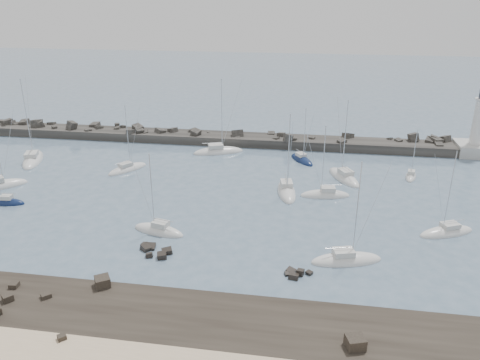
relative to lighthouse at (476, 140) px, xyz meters
name	(u,v)px	position (x,y,z in m)	size (l,w,h in m)	color
ground	(202,223)	(-47.00, -38.00, -3.09)	(400.00, 400.00, 0.00)	slate
rock_shelf	(148,325)	(-47.18, -59.99, -3.08)	(140.00, 12.18, 1.86)	black
rock_cluster_near	(155,251)	(-51.08, -46.43, -2.98)	(4.58, 3.60, 1.63)	black
rock_cluster_far	(294,275)	(-33.40, -49.02, -3.02)	(3.41, 2.58, 1.25)	black
breakwater	(206,140)	(-54.93, 0.03, -2.78)	(115.00, 7.14, 5.19)	#2B2926
lighthouse	(476,140)	(0.00, 0.00, 0.00)	(7.00, 7.00, 14.60)	#A7A7A2
sailboat_0	(0,187)	(-83.40, -30.52, -2.94)	(8.35, 8.01, 14.13)	silver
sailboat_1	(33,160)	(-85.34, -17.39, -2.94)	(6.90, 11.22, 16.86)	silver
sailboat_2	(6,203)	(-78.43, -36.22, -2.95)	(6.09, 2.34, 9.68)	#101F45
sailboat_3	(128,169)	(-65.37, -19.34, -2.96)	(6.63, 8.20, 12.88)	silver
sailboat_4	(218,152)	(-50.89, -6.97, -2.94)	(10.68, 6.63, 16.09)	silver
sailboat_5	(159,231)	(-52.19, -41.38, -2.94)	(7.92, 4.10, 12.19)	silver
sailboat_6	(286,192)	(-35.86, -25.25, -2.93)	(4.36, 9.43, 14.50)	silver
sailboat_7	(346,260)	(-27.36, -45.04, -2.95)	(9.21, 4.97, 13.89)	silver
sailboat_8	(302,160)	(-33.96, -9.19, -2.96)	(5.75, 7.23, 11.41)	#101F45
sailboat_9	(325,195)	(-29.65, -25.65, -2.95)	(8.15, 3.57, 12.58)	silver
sailboat_10	(344,178)	(-26.33, -17.41, -2.94)	(6.81, 9.71, 14.89)	silver
sailboat_11	(446,233)	(-13.56, -35.70, -2.96)	(8.41, 5.61, 12.77)	silver
sailboat_12	(411,176)	(-14.62, -14.90, -2.96)	(3.02, 5.91, 9.18)	silver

